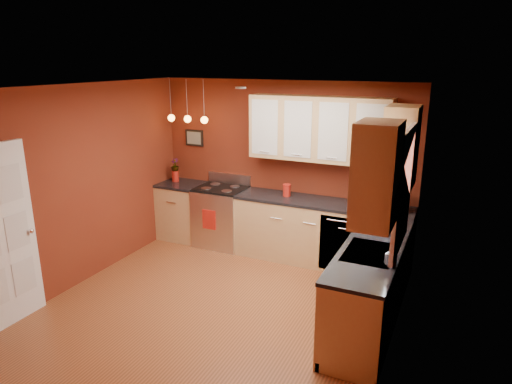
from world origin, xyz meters
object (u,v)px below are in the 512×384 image
at_px(sink, 370,254).
at_px(gas_range, 221,216).
at_px(red_canister, 287,190).
at_px(soap_pump, 391,257).
at_px(coffee_maker, 402,202).

bearing_deg(sink, gas_range, 150.22).
bearing_deg(red_canister, sink, -45.16).
xyz_separation_m(gas_range, soap_pump, (2.87, -1.77, 0.56)).
relative_size(gas_range, soap_pump, 5.51).
relative_size(coffee_maker, soap_pump, 1.37).
xyz_separation_m(red_canister, coffee_maker, (1.64, -0.03, 0.04)).
relative_size(gas_range, sink, 1.59).
xyz_separation_m(gas_range, sink, (2.62, -1.50, 0.43)).
distance_m(gas_range, red_canister, 1.22).
bearing_deg(coffee_maker, gas_range, 174.87).
xyz_separation_m(red_canister, soap_pump, (1.78, -1.80, 0.01)).
xyz_separation_m(coffee_maker, soap_pump, (0.14, -1.78, -0.03)).
height_order(coffee_maker, soap_pump, coffee_maker).
height_order(red_canister, soap_pump, soap_pump).
bearing_deg(sink, soap_pump, -46.92).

